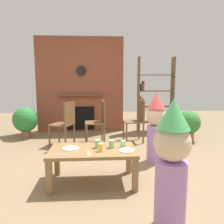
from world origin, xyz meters
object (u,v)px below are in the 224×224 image
(paper_cup_center, at_px, (123,144))
(potted_plant_short, at_px, (25,120))
(dining_chair_middle, at_px, (99,119))
(dining_chair_right, at_px, (137,118))
(coffee_table, at_px, (93,154))
(dining_chair_left, at_px, (66,121))
(paper_cup_far_left, at_px, (101,147))
(paper_plate_front, at_px, (70,148))
(child_in_pink, at_px, (156,126))
(paper_cup_near_left, at_px, (112,144))
(child_with_cone_hat, at_px, (172,162))
(paper_plate_rear, at_px, (126,150))
(birthday_cake_slice, at_px, (87,152))
(potted_plant_tall, at_px, (189,124))
(bookshelf, at_px, (153,98))
(paper_cup_near_right, at_px, (98,144))

(paper_cup_center, distance_m, potted_plant_short, 3.10)
(dining_chair_middle, relative_size, dining_chair_right, 1.00)
(coffee_table, xyz_separation_m, dining_chair_left, (-0.57, 1.68, 0.13))
(paper_cup_far_left, bearing_deg, paper_cup_center, 26.55)
(paper_plate_front, height_order, potted_plant_short, potted_plant_short)
(paper_cup_far_left, xyz_separation_m, child_in_pink, (0.91, 0.79, 0.10))
(dining_chair_middle, height_order, potted_plant_short, dining_chair_middle)
(paper_cup_center, bearing_deg, paper_cup_near_left, -174.15)
(dining_chair_right, bearing_deg, child_in_pink, 90.16)
(paper_cup_center, bearing_deg, child_with_cone_hat, -73.26)
(paper_cup_center, bearing_deg, coffee_table, -172.51)
(paper_plate_rear, height_order, birthday_cake_slice, birthday_cake_slice)
(birthday_cake_slice, relative_size, potted_plant_short, 0.14)
(dining_chair_left, bearing_deg, paper_cup_center, 143.01)
(dining_chair_middle, bearing_deg, paper_cup_center, 93.58)
(paper_plate_rear, height_order, potted_plant_tall, potted_plant_tall)
(birthday_cake_slice, bearing_deg, potted_plant_short, 120.05)
(bookshelf, distance_m, paper_plate_rear, 3.17)
(dining_chair_middle, bearing_deg, birthday_cake_slice, 79.82)
(birthday_cake_slice, bearing_deg, bookshelf, 63.05)
(child_with_cone_hat, xyz_separation_m, dining_chair_left, (-1.28, 2.65, -0.11))
(child_in_pink, bearing_deg, paper_cup_far_left, 6.56)
(paper_cup_near_right, relative_size, paper_plate_rear, 0.53)
(paper_cup_near_right, xyz_separation_m, paper_cup_far_left, (0.04, -0.15, -0.00))
(potted_plant_short, bearing_deg, paper_cup_far_left, -56.27)
(coffee_table, relative_size, dining_chair_left, 1.23)
(paper_cup_near_right, bearing_deg, paper_plate_rear, -22.89)
(paper_cup_near_left, height_order, child_in_pink, child_in_pink)
(paper_plate_front, height_order, paper_plate_rear, same)
(coffee_table, height_order, child_in_pink, child_in_pink)
(bookshelf, distance_m, coffee_table, 3.26)
(coffee_table, bearing_deg, dining_chair_right, 64.12)
(paper_cup_near_left, distance_m, potted_plant_short, 3.02)
(paper_plate_rear, bearing_deg, bookshelf, 69.97)
(coffee_table, height_order, paper_plate_rear, paper_plate_rear)
(birthday_cake_slice, xyz_separation_m, dining_chair_middle, (0.16, 2.09, 0.02))
(potted_plant_short, bearing_deg, dining_chair_right, -11.24)
(child_with_cone_hat, distance_m, dining_chair_middle, 2.91)
(coffee_table, distance_m, paper_plate_rear, 0.44)
(paper_cup_near_right, height_order, paper_plate_front, paper_cup_near_right)
(child_in_pink, distance_m, potted_plant_tall, 1.62)
(bookshelf, xyz_separation_m, paper_plate_front, (-1.79, -2.82, -0.41))
(paper_cup_center, xyz_separation_m, dining_chair_middle, (-0.30, 1.82, 0.01))
(bookshelf, height_order, child_with_cone_hat, bookshelf)
(dining_chair_middle, bearing_deg, paper_cup_far_left, 84.20)
(child_with_cone_hat, bearing_deg, paper_cup_near_right, -3.84)
(paper_plate_front, height_order, dining_chair_right, dining_chair_right)
(child_in_pink, relative_size, potted_plant_short, 1.59)
(dining_chair_right, xyz_separation_m, potted_plant_tall, (1.13, -0.03, -0.13))
(paper_cup_near_left, bearing_deg, paper_plate_front, -179.63)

